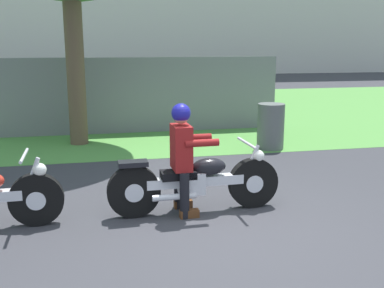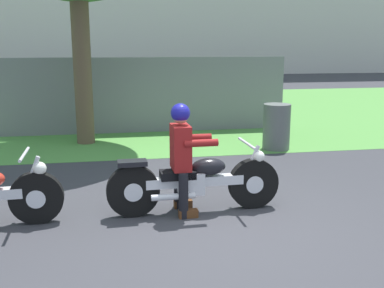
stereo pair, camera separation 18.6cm
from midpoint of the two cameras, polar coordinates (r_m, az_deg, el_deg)
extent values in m
plane|color=#38383D|center=(5.35, 5.16, -10.94)|extent=(120.00, 120.00, 0.00)
cube|color=#549342|center=(14.48, -4.75, 4.05)|extent=(60.00, 12.00, 0.01)
cylinder|color=black|center=(6.05, 8.55, -4.90)|extent=(0.66, 0.14, 0.66)
cylinder|color=silver|center=(6.05, 8.55, -4.90)|extent=(0.23, 0.15, 0.23)
cylinder|color=black|center=(5.72, -6.45, -5.87)|extent=(0.66, 0.14, 0.66)
cylinder|color=silver|center=(5.72, -6.45, -5.87)|extent=(0.23, 0.15, 0.23)
cube|color=silver|center=(5.81, 1.27, -4.67)|extent=(1.26, 0.17, 0.12)
cube|color=silver|center=(5.81, 0.78, -4.88)|extent=(0.33, 0.25, 0.28)
ellipsoid|color=black|center=(5.80, 3.01, -2.86)|extent=(0.45, 0.25, 0.22)
cube|color=black|center=(5.74, -0.88, -3.84)|extent=(0.45, 0.25, 0.10)
cube|color=black|center=(5.62, -6.54, -2.38)|extent=(0.36, 0.21, 0.06)
cylinder|color=silver|center=(5.96, 8.17, -2.64)|extent=(0.25, 0.06, 0.53)
cylinder|color=silver|center=(5.88, 7.80, 0.06)|extent=(0.05, 0.66, 0.04)
sphere|color=white|center=(5.97, 9.20, -1.56)|extent=(0.16, 0.16, 0.16)
cylinder|color=silver|center=(5.67, -1.40, -6.61)|extent=(0.55, 0.09, 0.08)
cylinder|color=black|center=(5.98, -0.81, -5.37)|extent=(0.12, 0.12, 0.58)
cube|color=#593319|center=(6.07, -0.24, -7.49)|extent=(0.24, 0.11, 0.10)
cylinder|color=black|center=(5.64, -0.13, -6.47)|extent=(0.12, 0.12, 0.58)
cube|color=#593319|center=(5.74, 0.47, -8.70)|extent=(0.24, 0.11, 0.10)
cube|color=maroon|center=(5.66, -0.49, -0.42)|extent=(0.23, 0.39, 0.56)
cylinder|color=maroon|center=(5.85, 1.31, 0.81)|extent=(0.42, 0.10, 0.09)
cylinder|color=maroon|center=(5.52, 2.09, 0.11)|extent=(0.42, 0.10, 0.09)
sphere|color=#D8A884|center=(5.58, -0.50, 3.59)|extent=(0.20, 0.20, 0.20)
sphere|color=navy|center=(5.58, -0.50, 3.89)|extent=(0.24, 0.24, 0.24)
cylinder|color=black|center=(5.76, -17.99, -6.41)|extent=(0.64, 0.14, 0.64)
cylinder|color=silver|center=(5.76, -17.99, -6.41)|extent=(0.23, 0.15, 0.22)
cylinder|color=silver|center=(5.69, -18.66, -4.04)|extent=(0.25, 0.06, 0.53)
cylinder|color=silver|center=(5.63, -19.37, -1.23)|extent=(0.05, 0.66, 0.04)
sphere|color=white|center=(5.65, -17.63, -2.93)|extent=(0.16, 0.16, 0.16)
cylinder|color=brown|center=(9.96, -13.01, 9.02)|extent=(0.38, 0.38, 3.15)
cylinder|color=#595E5B|center=(9.44, 11.08, 2.13)|extent=(0.55, 0.55, 0.93)
cube|color=slate|center=(11.05, -5.53, 6.09)|extent=(7.00, 0.06, 1.80)
camera|label=1|loc=(0.09, -89.09, 0.20)|focal=42.65mm
camera|label=2|loc=(0.09, 90.91, -0.20)|focal=42.65mm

